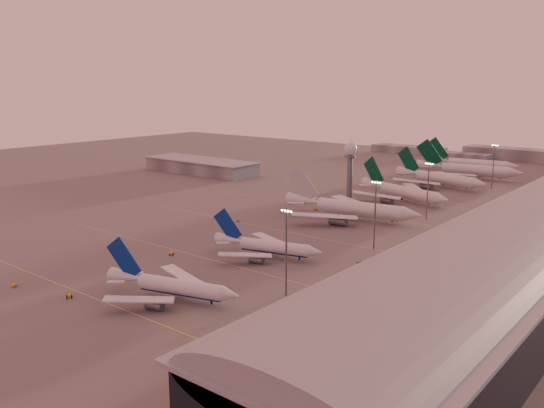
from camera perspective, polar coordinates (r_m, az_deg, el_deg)
The scene contains 26 objects.
ground at distance 201.15m, azimuth -11.87°, elevation -5.08°, with size 700.00×700.00×0.00m, color #565353.
taxiway_markings at distance 221.29m, azimuth 4.50°, elevation -3.27°, with size 180.00×185.25×0.02m.
hangar at distance 379.11m, azimuth -7.08°, elevation 3.78°, with size 82.00×27.00×8.50m.
radar_tower at distance 283.31m, azimuth 7.75°, elevation 4.36°, with size 6.40×6.40×31.10m.
mast_a at distance 158.07m, azimuth 1.43°, elevation -4.36°, with size 3.60×0.56×25.00m.
mast_b at distance 204.49m, azimuth 10.18°, elevation -0.74°, with size 3.60×0.56×25.00m.
mast_c at distance 255.16m, azimuth 15.18°, elevation 1.56°, with size 3.60×0.56×25.00m.
mast_d at distance 339.23m, azimuth 21.09°, elevation 3.70°, with size 3.60×0.56×25.00m.
distant_horizon at distance 472.48m, azimuth 20.53°, elevation 4.69°, with size 165.00×37.50×9.00m.
narrowbody_near at distance 160.47m, azimuth -9.91°, elevation -8.23°, with size 40.22×31.64×16.10m.
narrowbody_mid at distance 195.09m, azimuth -0.52°, elevation -4.38°, with size 39.18×30.88×15.61m.
widebody_white at distance 249.26m, azimuth 7.85°, elevation -0.70°, with size 61.71×49.11×21.80m.
greentail_a at distance 292.36m, azimuth 12.89°, elevation 0.95°, with size 54.11×43.10×20.17m.
greentail_b at distance 337.05m, azimuth 16.27°, elevation 2.25°, with size 57.55×46.05×21.11m.
greentail_c at distance 371.59m, azimuth 18.82°, elevation 3.02°, with size 63.64×51.08×23.18m.
greentail_d at distance 401.89m, azimuth 19.10°, elevation 3.61°, with size 59.52×47.74×21.71m.
gsv_truck_a at distance 183.74m, azimuth -24.08°, elevation -7.23°, with size 4.80×4.78×2.01m.
gsv_tug_near at distance 169.63m, azimuth -19.45°, elevation -8.62°, with size 3.40×3.92×0.96m.
gsv_catering_a at distance 150.39m, azimuth 2.02°, elevation -10.02°, with size 4.83×2.66×3.79m.
gsv_tug_mid at distance 200.78m, azimuth -9.93°, elevation -4.88°, with size 3.90×4.07×1.01m.
gsv_truck_b at distance 189.68m, azimuth 8.71°, elevation -5.64°, with size 5.89×2.46×2.33m.
gsv_truck_c at distance 244.57m, azimuth -3.36°, elevation -1.48°, with size 6.09×4.72×2.35m.
gsv_catering_b at distance 222.77m, azimuth 15.96°, elevation -3.07°, with size 5.05×2.52×4.08m.
gsv_tug_far at distance 266.25m, azimuth 4.44°, elevation -0.52°, with size 3.05×4.09×1.04m.
gsv_truck_d at distance 305.09m, azimuth 5.31°, elevation 1.20°, with size 3.89×5.73×2.18m.
gsv_tug_hangar at distance 310.10m, azimuth 16.11°, elevation 0.83°, with size 3.57×2.51×0.93m.
Camera 1 is at (150.17, -120.37, 58.47)m, focal length 38.00 mm.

